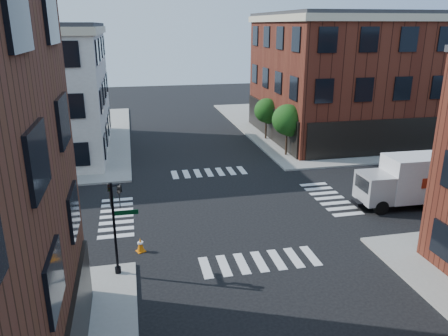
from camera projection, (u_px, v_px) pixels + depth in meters
ground at (228, 207)px, 28.04m from camera, size 120.00×120.00×0.00m
sidewalk_ne at (362, 123)px, 51.73m from camera, size 30.00×30.00×0.15m
building_ne at (387, 77)px, 45.13m from camera, size 25.00×16.00×12.00m
tree_near at (288, 121)px, 37.83m from camera, size 2.69×2.69×4.49m
tree_far at (267, 112)px, 43.49m from camera, size 2.43×2.43×4.07m
signal_pole at (116, 218)px, 19.60m from camera, size 1.29×1.24×4.60m
box_truck at (416, 180)px, 27.81m from camera, size 7.38×2.39×3.31m
traffic_cone at (140, 245)px, 22.41m from camera, size 0.55×0.55×0.77m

